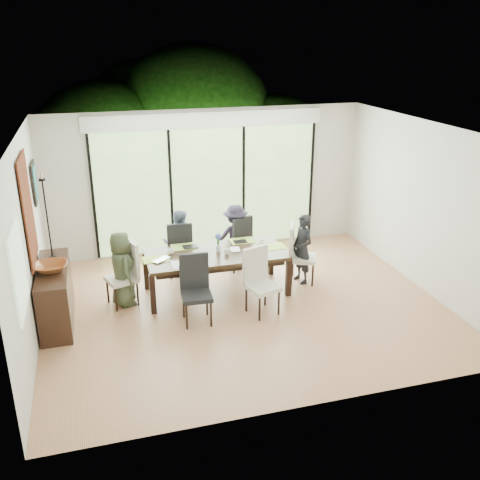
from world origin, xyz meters
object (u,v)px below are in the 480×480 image
object	(u,v)px
table_top	(216,254)
person_far_left	(179,243)
chair_far_right	(235,242)
cup_c	(262,243)
chair_near_left	(196,291)
sideboard	(56,295)
chair_near_right	(263,282)
person_left_end	(122,269)
laptop	(164,260)
chair_far_left	(179,247)
vase	(218,248)
cup_b	(227,252)
chair_left_end	(121,274)
bowl	(51,267)
cup_a	(171,251)
person_right_end	(302,249)
chair_right_end	(303,254)
person_far_right	(235,237)

from	to	relation	value
table_top	person_far_left	distance (m)	0.95
chair_far_right	cup_c	distance (m)	0.82
chair_near_left	sideboard	xyz separation A→B (m)	(-1.96, 0.60, -0.08)
chair_near_right	person_left_end	bearing A→B (deg)	139.18
laptop	chair_far_right	bearing A→B (deg)	-4.96
table_top	laptop	distance (m)	0.86
person_left_end	cup_c	size ratio (longest dim) A/B	10.40
chair_far_left	laptop	size ratio (longest dim) A/B	3.33
chair_far_left	vase	distance (m)	0.97
cup_b	cup_c	world-z (taller)	cup_c
chair_left_end	sideboard	size ratio (longest dim) A/B	0.67
chair_near_right	person_left_end	world-z (taller)	person_left_end
table_top	bowl	world-z (taller)	bowl
cup_a	chair_near_right	bearing A→B (deg)	-40.36
person_far_left	vase	xyz separation A→B (m)	(0.50, -0.78, 0.15)
chair_far_right	person_far_left	bearing A→B (deg)	-23.22
person_right_end	bowl	world-z (taller)	person_right_end
vase	laptop	xyz separation A→B (m)	(-0.90, -0.15, -0.04)
chair_right_end	person_far_left	distance (m)	2.12
chair_right_end	vase	size ratio (longest dim) A/B	9.17
chair_left_end	cup_c	world-z (taller)	chair_left_end
chair_near_left	person_far_right	xyz separation A→B (m)	(1.05, 1.70, 0.09)
person_far_right	cup_a	xyz separation A→B (m)	(-1.25, -0.68, 0.14)
table_top	cup_c	distance (m)	0.81
cup_c	sideboard	distance (m)	3.29
chair_near_left	cup_a	size ratio (longest dim) A/B	8.87
laptop	person_far_left	bearing A→B (deg)	27.61
person_right_end	person_far_right	size ratio (longest dim) A/B	1.00
chair_near_right	vase	distance (m)	1.05
chair_right_end	vase	distance (m)	1.47
chair_far_left	person_left_end	bearing A→B (deg)	44.00
table_top	laptop	world-z (taller)	laptop
person_far_right	cup_a	distance (m)	1.43
chair_right_end	cup_a	size ratio (longest dim) A/B	8.87
chair_near_left	vase	xyz separation A→B (m)	(0.55, 0.92, 0.24)
person_left_end	bowl	size ratio (longest dim) A/B	2.65
chair_far_left	cup_a	world-z (taller)	chair_far_left
laptop	bowl	size ratio (longest dim) A/B	0.68
cup_b	person_far_left	bearing A→B (deg)	122.83
table_top	cup_a	distance (m)	0.72
person_left_end	cup_b	xyz separation A→B (m)	(1.63, -0.10, 0.14)
cup_a	laptop	bearing A→B (deg)	-120.96
chair_near_left	laptop	xyz separation A→B (m)	(-0.35, 0.77, 0.20)
bowl	chair_left_end	bearing A→B (deg)	21.06
person_left_end	person_far_right	bearing A→B (deg)	-81.03
table_top	cup_b	world-z (taller)	cup_b
chair_far_right	person_far_left	world-z (taller)	person_far_left
person_left_end	cup_c	distance (m)	2.29
laptop	chair_left_end	bearing A→B (deg)	132.13
chair_far_left	sideboard	bearing A→B (deg)	33.61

